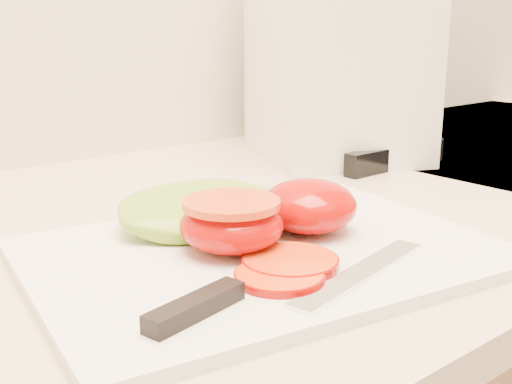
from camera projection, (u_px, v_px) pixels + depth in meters
cutting_board at (264, 254)px, 0.52m from camera, size 0.41×0.32×0.01m
tomato_half_dome at (309, 206)px, 0.56m from camera, size 0.08×0.08×0.05m
tomato_half_cut at (232, 223)px, 0.51m from camera, size 0.08×0.08×0.04m
tomato_slice_0 at (290, 262)px, 0.48m from camera, size 0.07×0.07×0.01m
tomato_slice_1 at (279, 277)px, 0.45m from camera, size 0.06×0.06×0.01m
lettuce_leaf_0 at (205, 210)px, 0.57m from camera, size 0.17×0.13×0.03m
knife at (266, 292)px, 0.43m from camera, size 0.25×0.06×0.01m
appliance at (336, 49)px, 0.89m from camera, size 0.29×0.31×0.30m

